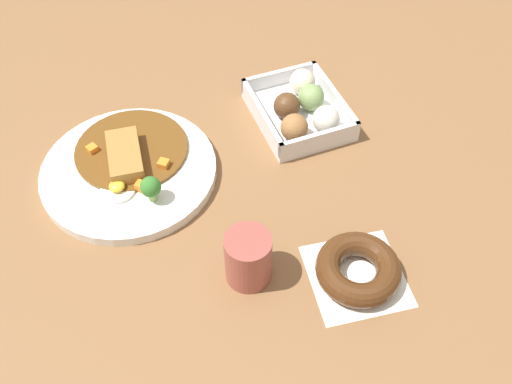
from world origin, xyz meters
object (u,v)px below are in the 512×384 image
Objects in this scene: donut_box at (301,109)px; chocolate_ring_donut at (358,269)px; curry_plate at (129,168)px; coffee_mug at (248,258)px.

chocolate_ring_donut is at bearing 169.68° from donut_box.
curry_plate is 3.37× the size of coffee_mug.
curry_plate is at bearing 39.49° from chocolate_ring_donut.
curry_plate reaches higher than chocolate_ring_donut.
donut_box is 0.34m from coffee_mug.
coffee_mug is (-0.25, -0.11, 0.03)m from curry_plate.
donut_box reaches higher than chocolate_ring_donut.
donut_box is at bearing -10.32° from chocolate_ring_donut.
curry_plate is 1.56× the size of donut_box.
donut_box is at bearing -37.01° from coffee_mug.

